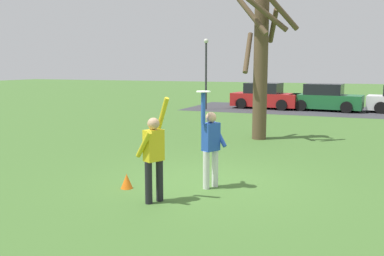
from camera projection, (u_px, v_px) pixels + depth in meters
ground_plane at (208, 183)px, 9.43m from camera, size 120.00×120.00×0.00m
person_catcher at (211, 143)px, 8.94m from camera, size 0.51×0.59×2.08m
person_defender at (154, 153)px, 7.97m from camera, size 0.60×0.66×2.04m
frisbee_disc at (203, 92)px, 8.63m from camera, size 0.29×0.29×0.02m
parked_car_red at (265, 97)px, 26.18m from camera, size 4.23×2.29×1.59m
parked_car_green at (325, 98)px, 24.84m from camera, size 4.23×2.29×1.59m
parking_strip at (331, 111)px, 24.82m from camera, size 17.17×6.40×0.01m
bare_tree_tall at (261, 62)px, 14.72m from camera, size 2.17×1.99×5.54m
lamppost_by_lot at (206, 67)px, 25.30m from camera, size 0.28×0.28×4.26m
field_cone_orange at (127, 181)px, 9.00m from camera, size 0.26×0.26×0.32m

